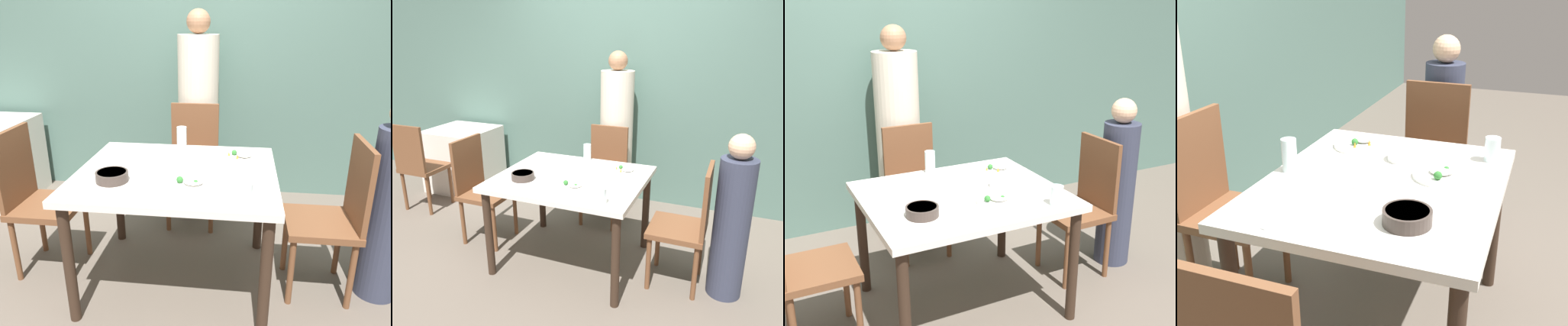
% 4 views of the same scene
% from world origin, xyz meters
% --- Properties ---
extents(ground_plane, '(10.00, 10.00, 0.00)m').
position_xyz_m(ground_plane, '(0.00, 0.00, 0.00)').
color(ground_plane, '#60564C').
extents(dining_table, '(1.13, 0.96, 0.74)m').
position_xyz_m(dining_table, '(0.00, 0.00, 0.65)').
color(dining_table, silver).
rests_on(dining_table, ground_plane).
extents(chair_adult_spot, '(0.40, 0.40, 0.94)m').
position_xyz_m(chair_adult_spot, '(-0.01, 0.82, 0.51)').
color(chair_adult_spot, brown).
rests_on(chair_adult_spot, ground_plane).
extents(chair_child_spot, '(0.40, 0.40, 0.94)m').
position_xyz_m(chair_child_spot, '(0.91, 0.02, 0.51)').
color(chair_child_spot, brown).
rests_on(chair_child_spot, ground_plane).
extents(person_child, '(0.24, 0.24, 1.19)m').
position_xyz_m(person_child, '(1.20, 0.02, 0.56)').
color(person_child, '#33384C').
rests_on(person_child, ground_plane).
extents(bowl_curry, '(0.17, 0.17, 0.05)m').
position_xyz_m(bowl_curry, '(-0.32, -0.20, 0.77)').
color(bowl_curry, '#3D332D').
rests_on(bowl_curry, dining_table).
extents(plate_rice_adult, '(0.26, 0.26, 0.05)m').
position_xyz_m(plate_rice_adult, '(0.36, 0.24, 0.76)').
color(plate_rice_adult, white).
rests_on(plate_rice_adult, dining_table).
extents(plate_rice_child, '(0.23, 0.23, 0.05)m').
position_xyz_m(plate_rice_child, '(0.12, -0.21, 0.76)').
color(plate_rice_child, white).
rests_on(plate_rice_child, dining_table).
extents(bowl_rice_small, '(0.14, 0.14, 0.04)m').
position_xyz_m(bowl_rice_small, '(0.26, -0.01, 0.76)').
color(bowl_rice_small, white).
rests_on(bowl_rice_small, dining_table).
extents(glass_water_tall, '(0.07, 0.07, 0.11)m').
position_xyz_m(glass_water_tall, '(0.39, -0.39, 0.80)').
color(glass_water_tall, silver).
rests_on(glass_water_tall, dining_table).
extents(glass_water_short, '(0.07, 0.07, 0.15)m').
position_xyz_m(glass_water_short, '(-0.04, 0.42, 0.82)').
color(glass_water_short, silver).
rests_on(glass_water_short, dining_table).
extents(napkin_folded, '(0.14, 0.14, 0.01)m').
position_xyz_m(napkin_folded, '(-0.05, 0.12, 0.75)').
color(napkin_folded, white).
rests_on(napkin_folded, dining_table).
extents(fork_steel, '(0.18, 0.04, 0.01)m').
position_xyz_m(fork_steel, '(-0.44, 0.24, 0.75)').
color(fork_steel, silver).
rests_on(fork_steel, dining_table).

